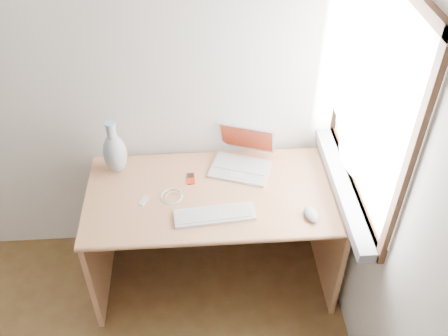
{
  "coord_description": "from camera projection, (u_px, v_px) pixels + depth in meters",
  "views": [
    {
      "loc": [
        0.96,
        -0.53,
        2.51
      ],
      "look_at": [
        1.08,
        1.35,
        0.9
      ],
      "focal_mm": 40.0,
      "sensor_mm": 36.0,
      "label": 1
    }
  ],
  "objects": [
    {
      "name": "remote",
      "position": [
        144.0,
        200.0,
        2.57
      ],
      "size": [
        0.06,
        0.08,
        0.01
      ],
      "primitive_type": "cube",
      "rotation": [
        0.0,
        0.0,
        -0.45
      ],
      "color": "white",
      "rests_on": "desk"
    },
    {
      "name": "window",
      "position": [
        366.0,
        105.0,
        2.23
      ],
      "size": [
        0.11,
        0.99,
        1.1
      ],
      "color": "white",
      "rests_on": "right_wall"
    },
    {
      "name": "mouse",
      "position": [
        311.0,
        214.0,
        2.47
      ],
      "size": [
        0.08,
        0.12,
        0.04
      ],
      "primitive_type": "ellipsoid",
      "rotation": [
        0.0,
        0.0,
        0.15
      ],
      "color": "silver",
      "rests_on": "desk"
    },
    {
      "name": "laptop",
      "position": [
        239.0,
        158.0,
        2.76
      ],
      "size": [
        0.37,
        0.36,
        0.21
      ],
      "rotation": [
        0.0,
        0.0,
        -0.34
      ],
      "color": "silver",
      "rests_on": "desk"
    },
    {
      "name": "back_wall",
      "position": [
        1.0,
        64.0,
        2.47
      ],
      "size": [
        3.5,
        0.04,
        2.6
      ],
      "primitive_type": "cube",
      "color": "white",
      "rests_on": "floor"
    },
    {
      "name": "external_keyboard",
      "position": [
        214.0,
        215.0,
        2.48
      ],
      "size": [
        0.41,
        0.16,
        0.02
      ],
      "rotation": [
        0.0,
        0.0,
        0.09
      ],
      "color": "white",
      "rests_on": "desk"
    },
    {
      "name": "vase",
      "position": [
        115.0,
        152.0,
        2.67
      ],
      "size": [
        0.13,
        0.13,
        0.32
      ],
      "color": "silver",
      "rests_on": "desk"
    },
    {
      "name": "ipod",
      "position": [
        191.0,
        179.0,
        2.7
      ],
      "size": [
        0.04,
        0.09,
        0.01
      ],
      "rotation": [
        0.0,
        0.0,
        0.03
      ],
      "color": "red",
      "rests_on": "desk"
    },
    {
      "name": "cable_coil",
      "position": [
        172.0,
        196.0,
        2.59
      ],
      "size": [
        0.15,
        0.15,
        0.01
      ],
      "primitive_type": "torus",
      "rotation": [
        0.0,
        0.0,
        -0.42
      ],
      "color": "white",
      "rests_on": "desk"
    },
    {
      "name": "desk",
      "position": [
        213.0,
        209.0,
        2.81
      ],
      "size": [
        1.34,
        0.67,
        0.71
      ],
      "color": "tan",
      "rests_on": "floor"
    }
  ]
}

